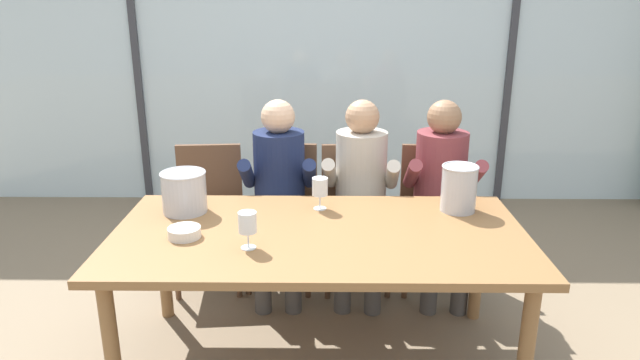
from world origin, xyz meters
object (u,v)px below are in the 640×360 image
chair_left_of_center (283,202)px  chair_right_of_center (434,204)px  wine_glass_near_bucket (248,224)px  dining_table (319,245)px  person_navy_polo (279,184)px  person_maroon_top (442,185)px  chair_center (354,204)px  wine_glass_by_left_taster (320,188)px  tasting_bowl (184,232)px  chair_near_curtain (209,204)px  ice_bucket_secondary (184,191)px  person_beige_jumper (361,185)px  ice_bucket_primary (459,188)px

chair_left_of_center → chair_right_of_center: same height
chair_left_of_center → wine_glass_near_bucket: (-0.07, -1.13, 0.31)m
chair_right_of_center → wine_glass_near_bucket: (-1.05, -1.11, 0.31)m
dining_table → chair_right_of_center: 1.18m
dining_table → chair_left_of_center: (-0.25, 0.94, -0.13)m
person_navy_polo → person_maroon_top: same height
chair_center → person_maroon_top: (0.53, -0.13, 0.17)m
person_navy_polo → wine_glass_by_left_taster: person_navy_polo is taller
dining_table → chair_right_of_center: size_ratio=2.25×
wine_glass_by_left_taster → wine_glass_near_bucket: size_ratio=1.00×
tasting_bowl → chair_left_of_center: bearing=68.8°
chair_near_curtain → person_navy_polo: bearing=-18.8°
chair_near_curtain → dining_table: bearing=-56.2°
person_maroon_top → ice_bucket_secondary: bearing=-158.4°
chair_right_of_center → wine_glass_by_left_taster: (-0.73, -0.60, 0.31)m
dining_table → person_maroon_top: bearing=46.5°
chair_right_of_center → person_maroon_top: bearing=-79.0°
person_beige_jumper → ice_bucket_secondary: bearing=-147.0°
tasting_bowl → person_maroon_top: bearing=31.9°
person_navy_polo → person_maroon_top: (1.01, 0.00, 0.00)m
ice_bucket_primary → wine_glass_by_left_taster: size_ratio=1.43×
chair_center → dining_table: bearing=-106.4°
chair_right_of_center → person_beige_jumper: person_beige_jumper is taller
ice_bucket_secondary → wine_glass_near_bucket: bearing=-48.9°
ice_bucket_secondary → wine_glass_near_bucket: 0.60m
chair_right_of_center → wine_glass_by_left_taster: bearing=-137.7°
chair_near_curtain → chair_center: bearing=-3.9°
person_navy_polo → ice_bucket_primary: 1.12m
wine_glass_by_left_taster → chair_left_of_center: bearing=111.6°
person_beige_jumper → wine_glass_near_bucket: (-0.57, -0.98, 0.14)m
dining_table → chair_left_of_center: bearing=104.7°
chair_center → person_maroon_top: bearing=-17.0°
dining_table → wine_glass_by_left_taster: bearing=89.7°
dining_table → wine_glass_by_left_taster: (0.00, 0.31, 0.19)m
person_maroon_top → wine_glass_near_bucket: size_ratio=6.98×
chair_center → ice_bucket_primary: 0.87m
ice_bucket_secondary → chair_right_of_center: bearing=24.3°
tasting_bowl → wine_glass_near_bucket: size_ratio=0.89×
person_maroon_top → wine_glass_by_left_taster: person_maroon_top is taller
chair_center → chair_right_of_center: bearing=-3.7°
ice_bucket_secondary → wine_glass_near_bucket: ice_bucket_secondary is taller
chair_left_of_center → chair_center: 0.46m
wine_glass_near_bucket → ice_bucket_primary: bearing=24.8°
chair_left_of_center → ice_bucket_secondary: (-0.47, -0.68, 0.31)m
dining_table → person_beige_jumper: bearing=72.6°
person_navy_polo → wine_glass_near_bucket: size_ratio=6.98×
chair_right_of_center → person_maroon_top: 0.22m
ice_bucket_primary → tasting_bowl: ice_bucket_primary is taller
person_maroon_top → dining_table: bearing=-131.7°
ice_bucket_primary → ice_bucket_secondary: size_ratio=1.04×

